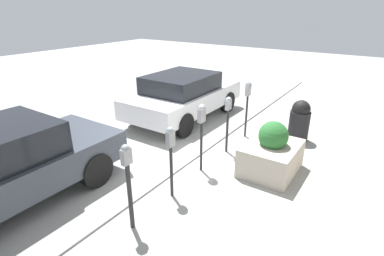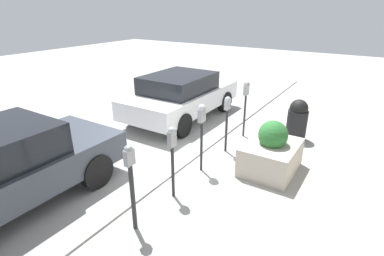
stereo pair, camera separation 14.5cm
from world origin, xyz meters
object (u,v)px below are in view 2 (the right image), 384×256
Objects in this scene: parking_meter_nearest at (131,176)px; parked_car_middle at (181,95)px; parking_meter_second at (172,148)px; parking_meter_fourth at (227,113)px; planter_box at (271,153)px; parking_meter_farthest at (246,95)px; trash_bin at (297,120)px; parking_meter_middle at (202,122)px.

parking_meter_nearest is 5.24m from parked_car_middle.
parking_meter_fourth is (2.24, 0.02, 0.00)m from parking_meter_second.
parked_car_middle is at bearing 32.43° from parking_meter_second.
parking_meter_second is at bearing 147.30° from planter_box.
planter_box is at bearing -139.14° from parking_meter_farthest.
parking_meter_farthest reaches higher than trash_bin.
parking_meter_farthest is (3.36, 0.02, 0.16)m from parking_meter_second.
parking_meter_farthest reaches higher than parked_car_middle.
parking_meter_farthest is (4.41, 0.02, 0.21)m from parking_meter_nearest.
parking_meter_middle is at bearing 179.26° from parking_meter_farthest.
parked_car_middle is (2.52, 2.26, -0.39)m from parking_meter_middle.
parking_meter_farthest is 1.39× the size of trash_bin.
planter_box is at bearing -32.70° from parking_meter_second.
trash_bin is (0.28, -3.56, -0.20)m from parked_car_middle.
parking_meter_middle is 3.15m from trash_bin.
parking_meter_middle is at bearing 155.21° from trash_bin.
parking_meter_nearest is at bearing 157.49° from planter_box.
parking_meter_second is 1.06× the size of planter_box.
parking_meter_second is 0.93× the size of parking_meter_middle.
parking_meter_second is at bearing -0.22° from parking_meter_nearest.
parking_meter_middle is 1.08× the size of parking_meter_fourth.
parking_meter_middle is at bearing 178.12° from parking_meter_fourth.
parking_meter_farthest reaches higher than parking_meter_nearest.
parking_meter_second is 0.92× the size of parking_meter_farthest.
parking_meter_fourth is at bearing -1.88° from parking_meter_middle.
parking_meter_nearest is at bearing 179.78° from parking_meter_second.
parking_meter_nearest is 1.35× the size of trash_bin.
parking_meter_nearest is 2.18m from parking_meter_middle.
parking_meter_middle reaches higher than parking_meter_nearest.
parking_meter_farthest is at bearing 114.26° from trash_bin.
parking_meter_middle is 2.24m from parking_meter_farthest.
parking_meter_middle reaches higher than trash_bin.
parking_meter_middle is at bearing 2.74° from parking_meter_second.
parking_meter_middle reaches higher than planter_box.
parking_meter_farthest is at bearing 0.42° from parking_meter_second.
parking_meter_fourth is 1.27× the size of trash_bin.
trash_bin is at bearing -17.57° from parking_meter_second.
planter_box is (0.79, -1.28, -0.71)m from parking_meter_middle.
parking_meter_farthest is at bearing 0.27° from parking_meter_nearest.
planter_box is at bearing 179.50° from trash_bin.
parking_meter_nearest is at bearing -179.78° from parking_meter_fourth.
parking_meter_fourth reaches higher than planter_box.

